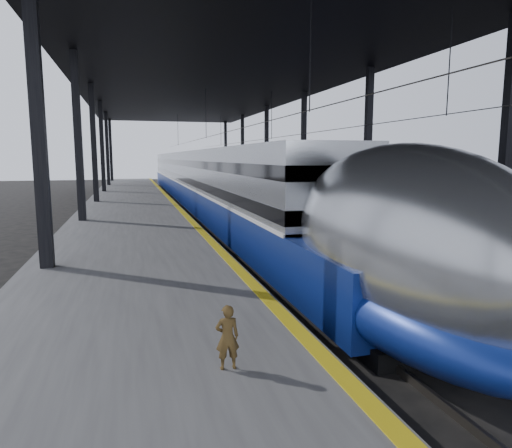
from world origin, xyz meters
name	(u,v)px	position (x,y,z in m)	size (l,w,h in m)	color
ground	(306,349)	(0.00, 0.00, 0.00)	(160.00, 160.00, 0.00)	black
platform	(131,216)	(-3.50, 20.00, 0.50)	(6.00, 80.00, 1.00)	#4C4C4F
yellow_strip	(177,207)	(-0.70, 20.00, 1.00)	(0.30, 80.00, 0.01)	gold
rails	(257,218)	(4.50, 20.00, 0.08)	(6.52, 80.00, 0.16)	slate
canopy	(217,74)	(1.90, 20.00, 9.12)	(18.00, 75.00, 9.47)	black
tgv_train	(202,182)	(2.00, 27.31, 2.11)	(3.14, 65.20, 4.50)	#A9ACB0
second_train	(245,180)	(7.00, 33.54, 1.90)	(2.72, 56.05, 3.74)	navy
child	(227,337)	(-2.21, -2.44, 1.48)	(0.35, 0.23, 0.96)	#493618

